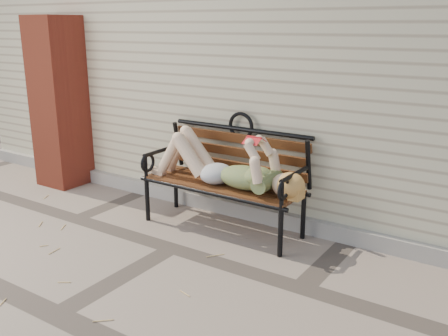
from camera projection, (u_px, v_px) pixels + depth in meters
The scene contains 7 objects.
ground at pixel (172, 248), 4.39m from camera, with size 80.00×80.00×0.00m, color #79685D.
house_wall at pixel (317, 56), 6.38m from camera, with size 8.00×4.00×3.00m, color #C3B998.
foundation_strip at pixel (231, 208), 5.15m from camera, with size 8.00×0.10×0.15m, color gray.
brick_pillar at pixel (59, 103), 5.93m from camera, with size 0.50×0.50×2.00m, color #9D3823.
garden_bench at pixel (228, 165), 4.73m from camera, with size 1.69×0.67×1.09m.
reading_woman at pixel (221, 165), 4.60m from camera, with size 1.59×0.36×0.50m.
straw_scatter at pixel (21, 257), 4.22m from camera, with size 2.89×1.33×0.01m.
Camera 1 is at (2.60, -3.10, 1.91)m, focal length 40.00 mm.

